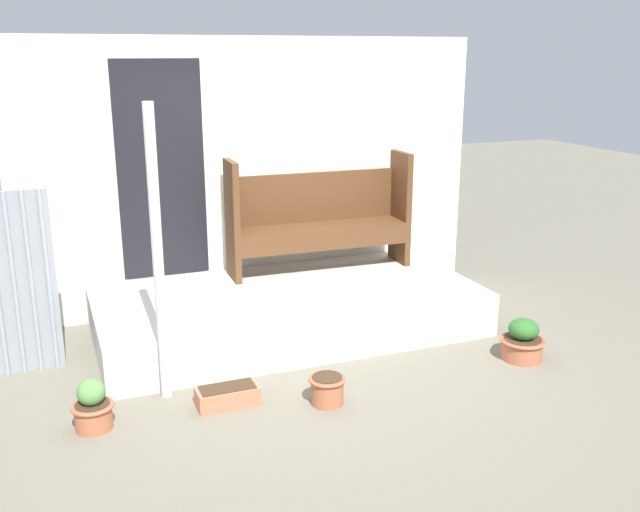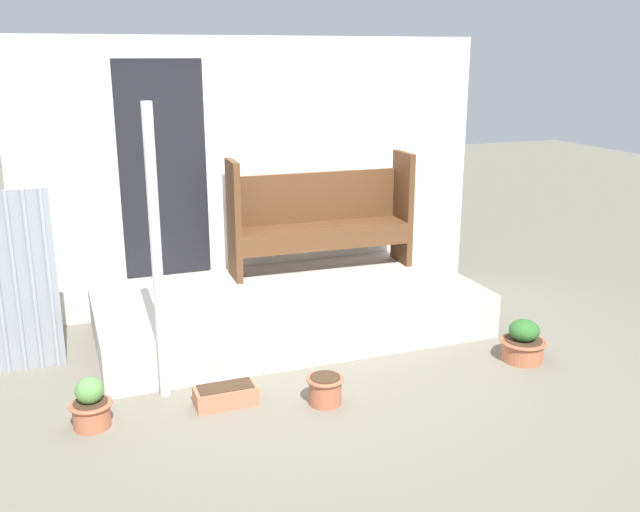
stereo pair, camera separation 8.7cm
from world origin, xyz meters
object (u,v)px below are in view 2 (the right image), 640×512
(flower_pot_left, at_px, (91,406))
(bench, at_px, (320,214))
(flower_pot_right, at_px, (523,343))
(support_post, at_px, (157,257))
(flower_pot_middle, at_px, (325,388))
(planter_box_rect, at_px, (226,395))

(flower_pot_left, bearing_deg, bench, 36.44)
(bench, relative_size, flower_pot_right, 4.77)
(support_post, xyz_separation_m, flower_pot_right, (2.86, -0.42, -0.92))
(flower_pot_middle, bearing_deg, support_post, 152.90)
(flower_pot_left, relative_size, flower_pot_middle, 1.31)
(support_post, distance_m, flower_pot_right, 3.03)
(flower_pot_right, distance_m, planter_box_rect, 2.48)
(planter_box_rect, bearing_deg, flower_pot_right, -2.58)
(support_post, height_order, bench, support_post)
(support_post, relative_size, flower_pot_right, 5.70)
(flower_pot_left, bearing_deg, planter_box_rect, -0.74)
(flower_pot_left, xyz_separation_m, planter_box_rect, (0.92, -0.01, -0.08))
(bench, distance_m, flower_pot_left, 2.97)
(bench, height_order, planter_box_rect, bench)
(flower_pot_middle, bearing_deg, planter_box_rect, 160.90)
(flower_pot_right, bearing_deg, flower_pot_left, 177.92)
(flower_pot_left, xyz_separation_m, flower_pot_right, (3.40, -0.12, -0.00))
(support_post, distance_m, bench, 2.26)
(support_post, distance_m, flower_pot_middle, 1.53)
(flower_pot_left, distance_m, planter_box_rect, 0.93)
(support_post, xyz_separation_m, planter_box_rect, (0.39, -0.31, -1.00))
(bench, bearing_deg, flower_pot_left, -141.61)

